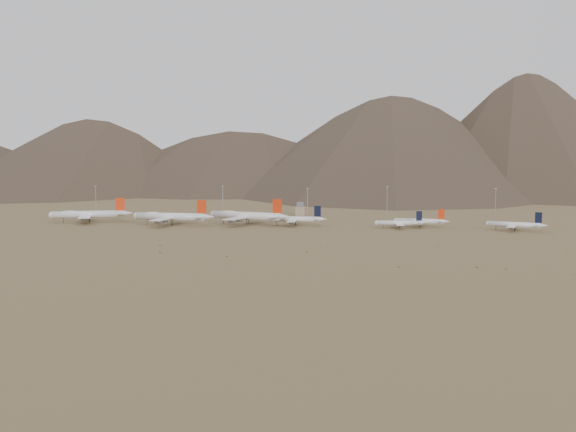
# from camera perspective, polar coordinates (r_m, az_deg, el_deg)

# --- Properties ---
(ground) EXTENTS (3000.00, 3000.00, 0.00)m
(ground) POSITION_cam_1_polar(r_m,az_deg,el_deg) (461.75, -4.43, -1.24)
(ground) COLOR olive
(ground) RESTS_ON ground
(mountain_ridge) EXTENTS (4400.00, 1000.00, 300.00)m
(mountain_ridge) POSITION_cam_1_polar(r_m,az_deg,el_deg) (1355.04, 3.98, 9.34)
(mountain_ridge) COLOR brown
(mountain_ridge) RESTS_ON ground
(widebody_west) EXTENTS (62.20, 49.75, 19.42)m
(widebody_west) POSITION_cam_1_polar(r_m,az_deg,el_deg) (536.35, -17.32, 0.15)
(widebody_west) COLOR white
(widebody_west) RESTS_ON ground
(widebody_centre) EXTENTS (66.54, 51.37, 19.77)m
(widebody_centre) POSITION_cam_1_polar(r_m,az_deg,el_deg) (499.50, -10.39, -0.04)
(widebody_centre) COLOR white
(widebody_centre) RESTS_ON ground
(widebody_east) EXTENTS (67.35, 53.34, 20.57)m
(widebody_east) POSITION_cam_1_polar(r_m,az_deg,el_deg) (496.05, -3.70, 0.03)
(widebody_east) COLOR white
(widebody_east) RESTS_ON ground
(narrowbody_a) EXTENTS (46.40, 33.09, 15.31)m
(narrowbody_a) POSITION_cam_1_polar(r_m,az_deg,el_deg) (489.62, 0.71, -0.27)
(narrowbody_a) COLOR white
(narrowbody_a) RESTS_ON ground
(narrowbody_b) EXTENTS (38.69, 28.10, 12.81)m
(narrowbody_b) POSITION_cam_1_polar(r_m,az_deg,el_deg) (475.97, 9.93, -0.61)
(narrowbody_b) COLOR white
(narrowbody_b) RESTS_ON ground
(narrowbody_c) EXTENTS (41.53, 30.25, 13.78)m
(narrowbody_c) POSITION_cam_1_polar(r_m,az_deg,el_deg) (489.21, 11.72, -0.45)
(narrowbody_c) COLOR white
(narrowbody_c) RESTS_ON ground
(narrowbody_d) EXTENTS (40.60, 30.18, 13.85)m
(narrowbody_d) POSITION_cam_1_polar(r_m,az_deg,el_deg) (480.98, 19.57, -0.73)
(narrowbody_d) COLOR white
(narrowbody_d) RESTS_ON ground
(control_tower) EXTENTS (8.00, 8.00, 12.00)m
(control_tower) POSITION_cam_1_polar(r_m,az_deg,el_deg) (573.94, 1.12, 0.56)
(control_tower) COLOR tan
(control_tower) RESTS_ON ground
(mast_far_west) EXTENTS (2.00, 0.60, 25.70)m
(mast_far_west) POSITION_cam_1_polar(r_m,az_deg,el_deg) (629.30, -16.72, 1.56)
(mast_far_west) COLOR gray
(mast_far_west) RESTS_ON ground
(mast_west) EXTENTS (2.00, 0.60, 25.70)m
(mast_west) POSITION_cam_1_polar(r_m,az_deg,el_deg) (602.41, -5.82, 1.60)
(mast_west) COLOR gray
(mast_west) RESTS_ON ground
(mast_centre) EXTENTS (2.00, 0.60, 25.70)m
(mast_centre) POSITION_cam_1_polar(r_m,az_deg,el_deg) (555.00, 1.75, 1.32)
(mast_centre) COLOR gray
(mast_centre) RESTS_ON ground
(mast_east) EXTENTS (2.00, 0.60, 25.70)m
(mast_east) POSITION_cam_1_polar(r_m,az_deg,el_deg) (593.90, 8.80, 1.52)
(mast_east) COLOR gray
(mast_east) RESTS_ON ground
(mast_far_east) EXTENTS (2.00, 0.60, 25.70)m
(mast_far_east) POSITION_cam_1_polar(r_m,az_deg,el_deg) (582.37, 17.96, 1.25)
(mast_far_east) COLOR gray
(mast_far_east) RESTS_ON ground
(desert_scrub) EXTENTS (431.52, 141.37, 0.86)m
(desert_scrub) POSITION_cam_1_polar(r_m,az_deg,el_deg) (352.61, -3.93, -3.18)
(desert_scrub) COLOR olive
(desert_scrub) RESTS_ON ground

